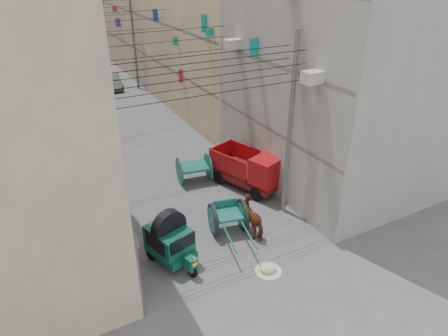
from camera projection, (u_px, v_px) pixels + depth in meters
building_row_right at (157, 2)px, 39.13m from camera, size 8.00×62.00×14.00m
shutters_left at (92, 178)px, 17.95m from camera, size 0.18×14.40×2.88m
signboards at (111, 70)px, 27.48m from camera, size 8.22×40.52×5.67m
ac_units at (273, 37)px, 16.20m from camera, size 0.70×6.55×3.35m
utility_poles at (129, 78)px, 23.58m from camera, size 7.40×22.20×8.00m
overhead_cables at (137, 36)px, 20.26m from camera, size 7.40×22.52×1.12m
auto_rickshaw at (170, 239)px, 14.85m from camera, size 1.80×2.49×1.69m
tonga_cart at (228, 217)px, 16.61m from camera, size 1.74×3.23×1.38m
mini_truck at (253, 172)px, 19.54m from camera, size 2.73×3.95×2.03m
second_cart at (194, 168)px, 20.41m from camera, size 1.80×1.65×1.42m
feed_sack at (268, 268)px, 14.70m from camera, size 0.62×0.49×0.31m
horse at (254, 217)px, 16.57m from camera, size 0.84×1.75×1.46m
distant_car_white at (101, 101)px, 30.26m from camera, size 1.99×3.85×1.25m
distant_car_grey at (112, 81)px, 35.21m from camera, size 1.45×3.76×1.22m
distant_car_green at (73, 68)px, 39.35m from camera, size 1.98×4.46×1.27m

